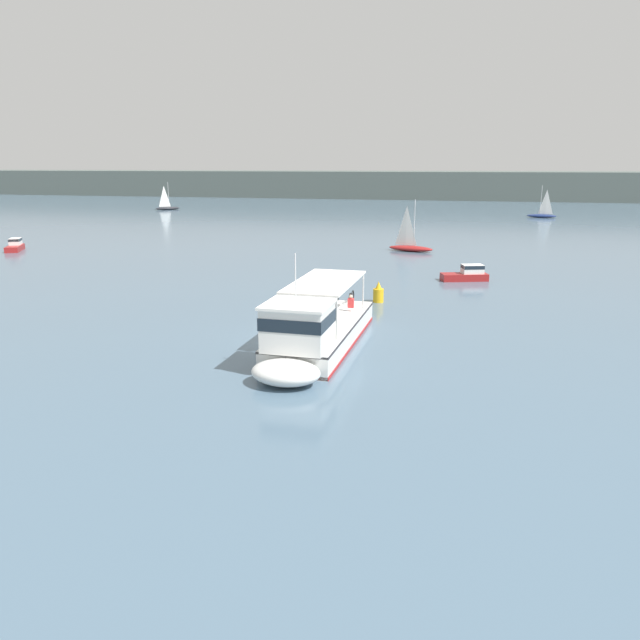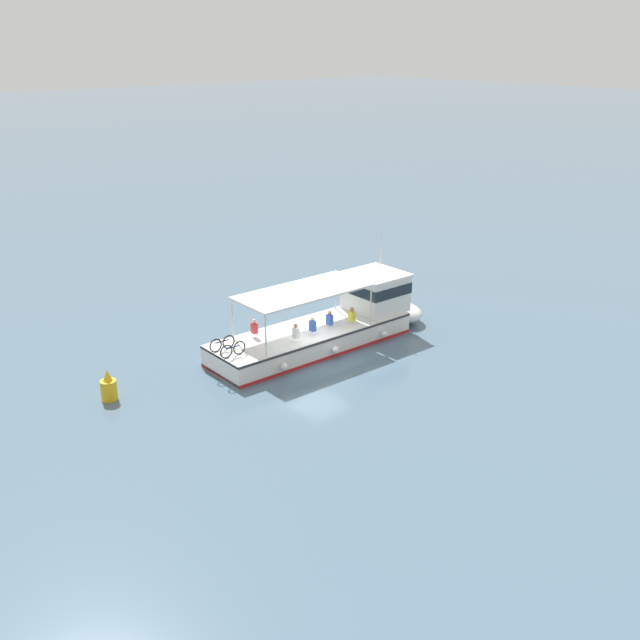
% 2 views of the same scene
% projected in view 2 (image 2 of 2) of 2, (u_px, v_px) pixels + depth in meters
% --- Properties ---
extents(ground_plane, '(400.00, 400.00, 0.00)m').
position_uv_depth(ground_plane, '(319.00, 360.00, 36.03)').
color(ground_plane, slate).
extents(ferry_main, '(3.70, 12.90, 5.32)m').
position_uv_depth(ferry_main, '(335.00, 323.00, 37.93)').
color(ferry_main, white).
rests_on(ferry_main, ground).
extents(channel_buoy, '(0.70, 0.70, 1.40)m').
position_uv_depth(channel_buoy, '(109.00, 388.00, 31.89)').
color(channel_buoy, gold).
rests_on(channel_buoy, ground).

